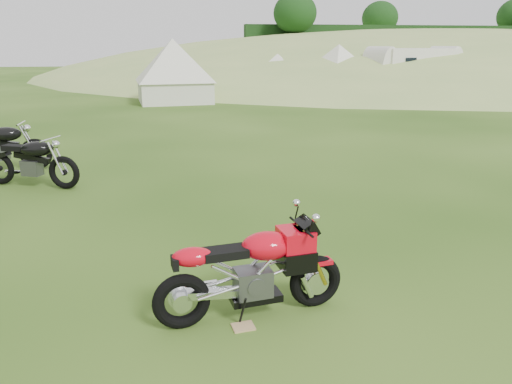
{
  "coord_description": "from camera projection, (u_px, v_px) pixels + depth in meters",
  "views": [
    {
      "loc": [
        -1.19,
        -5.46,
        2.69
      ],
      "look_at": [
        -0.14,
        0.4,
        0.91
      ],
      "focal_mm": 35.0,
      "sensor_mm": 36.0,
      "label": 1
    }
  ],
  "objects": [
    {
      "name": "tent_mid",
      "position": [
        277.0,
        72.0,
        28.2
      ],
      "size": [
        3.39,
        3.39,
        2.32
      ],
      "primitive_type": null,
      "rotation": [
        0.0,
        0.0,
        -0.33
      ],
      "color": "silver",
      "rests_on": "ground"
    },
    {
      "name": "hillside",
      "position": [
        430.0,
        72.0,
        47.92
      ],
      "size": [
        80.0,
        64.0,
        8.0
      ],
      "primitive_type": "ellipsoid",
      "color": "#82A152",
      "rests_on": "ground"
    },
    {
      "name": "hedgerow",
      "position": [
        430.0,
        72.0,
        47.92
      ],
      "size": [
        36.0,
        1.2,
        8.6
      ],
      "primitive_type": null,
      "color": "black",
      "rests_on": "ground"
    },
    {
      "name": "sport_motorcycle",
      "position": [
        251.0,
        265.0,
        4.97
      ],
      "size": [
        1.94,
        0.72,
        1.13
      ],
      "primitive_type": null,
      "rotation": [
        0.0,
        0.0,
        0.13
      ],
      "color": "red",
      "rests_on": "ground"
    },
    {
      "name": "tent_right",
      "position": [
        338.0,
        69.0,
        27.47
      ],
      "size": [
        4.01,
        4.01,
        2.64
      ],
      "primitive_type": null,
      "rotation": [
        0.0,
        0.0,
        0.41
      ],
      "color": "silver",
      "rests_on": "ground"
    },
    {
      "name": "ground",
      "position": [
        273.0,
        272.0,
        6.12
      ],
      "size": [
        120.0,
        120.0,
        0.0
      ],
      "primitive_type": "plane",
      "color": "#20400D",
      "rests_on": "ground"
    },
    {
      "name": "vintage_moto_d",
      "position": [
        30.0,
        160.0,
        9.61
      ],
      "size": [
        2.02,
        1.22,
        1.05
      ],
      "primitive_type": null,
      "rotation": [
        0.0,
        0.0,
        -0.41
      ],
      "color": "black",
      "rests_on": "ground"
    },
    {
      "name": "plywood_board",
      "position": [
        243.0,
        327.0,
        4.92
      ],
      "size": [
        0.24,
        0.2,
        0.02
      ],
      "primitive_type": "cube",
      "rotation": [
        0.0,
        0.0,
        0.12
      ],
      "color": "tan",
      "rests_on": "ground"
    },
    {
      "name": "tent_left",
      "position": [
        174.0,
        72.0,
        23.38
      ],
      "size": [
        3.52,
        3.52,
        2.79
      ],
      "primitive_type": null,
      "rotation": [
        0.0,
        0.0,
        0.1
      ],
      "color": "silver",
      "rests_on": "ground"
    },
    {
      "name": "caravan",
      "position": [
        412.0,
        71.0,
        27.32
      ],
      "size": [
        5.67,
        3.37,
        2.49
      ],
      "primitive_type": null,
      "rotation": [
        0.0,
        0.0,
        0.2
      ],
      "color": "silver",
      "rests_on": "ground"
    }
  ]
}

